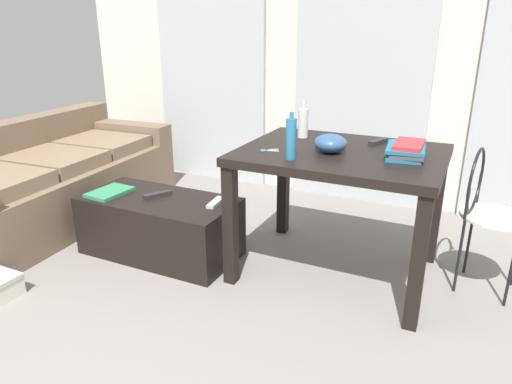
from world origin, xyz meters
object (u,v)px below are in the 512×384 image
bowl (330,143)px  tv_remote_secondary (158,195)px  wire_chair (486,203)px  couch (48,181)px  book_stack (407,150)px  bottle_far (291,138)px  magazine (110,192)px  bottle_near (303,122)px  craft_table (341,169)px  scissors (267,150)px  tv_remote_primary (215,202)px  coffee_table (160,226)px  tv_remote_on_table (378,142)px

bowl → tv_remote_secondary: bowl is taller
bowl → wire_chair: bearing=16.8°
couch → book_stack: size_ratio=7.02×
bottle_far → magazine: 1.34m
bottle_near → craft_table: bearing=-34.0°
magazine → bowl: bearing=14.9°
bottle_near → bottle_far: bottle_far is taller
craft_table → scissors: size_ratio=10.30×
bottle_near → book_stack: (0.67, -0.20, -0.05)m
bottle_far → tv_remote_primary: 0.72m
bottle_far → book_stack: 0.63m
craft_table → tv_remote_primary: 0.80m
coffee_table → bottle_near: (0.80, 0.49, 0.67)m
book_stack → magazine: size_ratio=1.08×
tv_remote_primary → tv_remote_secondary: bearing=179.7°
couch → bowl: bowl is taller
bowl → magazine: 1.49m
scissors → tv_remote_on_table: bearing=40.1°
craft_table → tv_remote_on_table: size_ratio=7.49×
couch → bottle_near: bearing=10.5°
tv_remote_secondary → magazine: (-0.32, -0.10, -0.00)m
bottle_near → tv_remote_primary: (-0.41, -0.42, -0.46)m
craft_table → scissors: (-0.38, -0.19, 0.11)m
bottle_near → bowl: bottle_near is taller
craft_table → magazine: bearing=-166.6°
coffee_table → tv_remote_primary: bearing=10.6°
tv_remote_on_table → tv_remote_primary: size_ratio=0.83×
bottle_far → magazine: (-1.25, -0.06, -0.48)m
tv_remote_on_table → book_stack: bearing=-30.2°
tv_remote_on_table → tv_remote_primary: (-0.88, -0.46, -0.38)m
craft_table → tv_remote_primary: size_ratio=6.19×
craft_table → bowl: (-0.05, -0.06, 0.16)m
wire_chair → craft_table: bearing=-166.6°
couch → tv_remote_primary: couch is taller
craft_table → tv_remote_on_table: bearing=60.3°
craft_table → bottle_far: 0.41m
bottle_near → tv_remote_secondary: 1.05m
craft_table → tv_remote_primary: (-0.73, -0.20, -0.26)m
bottle_far → book_stack: bottle_far is taller
bottle_near → magazine: bottle_near is taller
coffee_table → scissors: bearing=6.8°
tv_remote_primary → magazine: size_ratio=0.65×
tv_remote_on_table → magazine: bearing=-138.8°
bottle_far → magazine: size_ratio=0.90×
bottle_near → coffee_table: bearing=-148.4°
craft_table → tv_remote_primary: craft_table is taller
coffee_table → book_stack: 1.62m
craft_table → bottle_far: size_ratio=4.50×
coffee_table → bottle_near: 1.15m
bottle_far → tv_remote_on_table: size_ratio=1.66×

